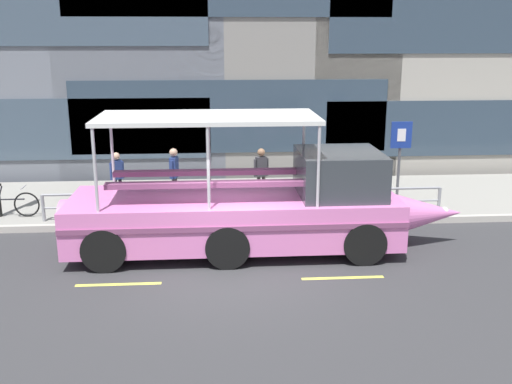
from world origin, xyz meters
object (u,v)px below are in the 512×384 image
duck_tour_boat (257,208)px  pedestrian_mid_left (261,170)px  leaned_bicycle (7,204)px  pedestrian_near_stern (117,173)px  parking_sign (400,150)px  pedestrian_mid_right (174,171)px  pedestrian_near_bow (332,172)px

duck_tour_boat → pedestrian_mid_left: bearing=83.8°
leaned_bicycle → pedestrian_near_stern: pedestrian_near_stern is taller
parking_sign → pedestrian_mid_right: bearing=173.8°
duck_tour_boat → pedestrian_near_stern: (-3.89, 3.57, 0.08)m
parking_sign → pedestrian_mid_right: size_ratio=1.47×
leaned_bicycle → pedestrian_mid_left: 7.24m
pedestrian_mid_right → pedestrian_near_stern: bearing=172.4°
pedestrian_mid_right → pedestrian_near_bow: bearing=-5.7°
duck_tour_boat → pedestrian_mid_left: (0.38, 3.47, 0.13)m
duck_tour_boat → pedestrian_mid_right: (-2.20, 3.35, 0.17)m
parking_sign → duck_tour_boat: 5.13m
parking_sign → pedestrian_near_bow: parking_sign is taller
parking_sign → pedestrian_near_stern: bearing=173.5°
pedestrian_near_bow → pedestrian_near_stern: size_ratio=1.10×
parking_sign → leaned_bicycle: size_ratio=1.46×
duck_tour_boat → pedestrian_mid_right: duck_tour_boat is taller
pedestrian_near_bow → pedestrian_mid_right: bearing=174.3°
leaned_bicycle → pedestrian_mid_left: (7.15, 0.94, 0.63)m
leaned_bicycle → pedestrian_mid_right: 4.69m
pedestrian_near_bow → leaned_bicycle: bearing=-177.8°
pedestrian_near_bow → pedestrian_near_stern: 6.33m
parking_sign → pedestrian_near_bow: bearing=172.5°
pedestrian_near_bow → pedestrian_mid_left: pedestrian_near_bow is taller
parking_sign → leaned_bicycle: parking_sign is taller
leaned_bicycle → pedestrian_near_stern: bearing=19.8°
parking_sign → pedestrian_mid_left: size_ratio=1.53×
pedestrian_near_bow → pedestrian_mid_left: size_ratio=1.04×
pedestrian_mid_right → pedestrian_near_stern: 1.71m
pedestrian_mid_left → pedestrian_near_stern: size_ratio=1.05×
parking_sign → leaned_bicycle: bearing=-179.5°
pedestrian_near_stern → leaned_bicycle: bearing=-160.2°
leaned_bicycle → pedestrian_near_bow: 9.20m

